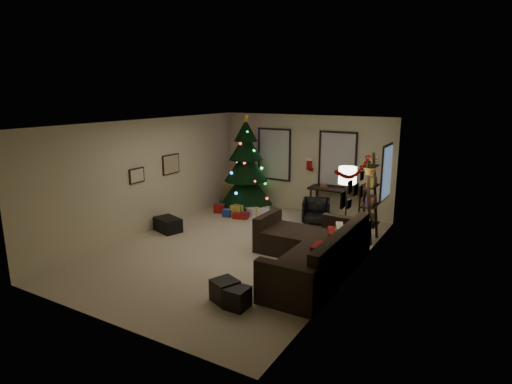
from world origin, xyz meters
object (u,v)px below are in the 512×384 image
Objects in this scene: desk at (338,192)px; desk_chair at (316,211)px; sofa at (313,253)px; bookshelf at (371,200)px; christmas_tree at (246,169)px.

desk_chair is (-0.33, -0.65, -0.40)m from desk.
sofa is 1.56× the size of bookshelf.
christmas_tree is at bearing 166.54° from bookshelf.
christmas_tree is 1.41× the size of bookshelf.
desk_chair is 1.80m from bookshelf.
desk is at bearing 133.67° from bookshelf.
christmas_tree is at bearing 154.16° from desk_chair.
desk_chair is at bearing 157.82° from bookshelf.
christmas_tree is 1.84× the size of desk.
desk_chair is at bearing 110.95° from sofa.
christmas_tree is at bearing 137.70° from sofa.
sofa is at bearing -87.78° from desk_chair.
christmas_tree is at bearing -172.03° from desk.
sofa is at bearing -42.30° from christmas_tree.
bookshelf is (3.83, -0.92, -0.20)m from christmas_tree.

